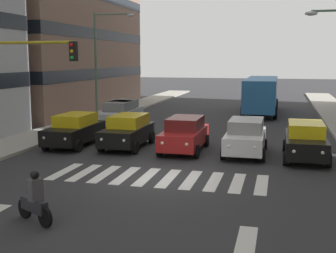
{
  "coord_description": "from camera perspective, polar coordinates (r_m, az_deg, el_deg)",
  "views": [
    {
      "loc": [
        -4.6,
        16.54,
        4.69
      ],
      "look_at": [
        0.57,
        -3.96,
        1.44
      ],
      "focal_mm": 47.65,
      "sensor_mm": 36.0,
      "label": 1
    }
  ],
  "objects": [
    {
      "name": "car_2",
      "position": [
        22.62,
        2.13,
        -0.95
      ],
      "size": [
        2.02,
        4.44,
        1.72
      ],
      "color": "maroon",
      "rests_on": "ground_plane"
    },
    {
      "name": "car_0",
      "position": [
        21.75,
        17.19,
        -1.73
      ],
      "size": [
        2.02,
        4.44,
        1.72
      ],
      "color": "black",
      "rests_on": "ground_plane"
    },
    {
      "name": "street_lamp_right",
      "position": [
        32.62,
        -8.48,
        8.93
      ],
      "size": [
        3.06,
        0.28,
        7.74
      ],
      "color": "#4C6B56",
      "rests_on": "sidewalk_right"
    },
    {
      "name": "car_4",
      "position": [
        24.48,
        -11.85,
        -0.39
      ],
      "size": [
        2.02,
        4.44,
        1.72
      ],
      "color": "black",
      "rests_on": "ground_plane"
    },
    {
      "name": "lane_arrow_0",
      "position": [
        12.01,
        9.96,
        -14.36
      ],
      "size": [
        0.5,
        2.2,
        0.01
      ],
      "primitive_type": "cube",
      "color": "silver",
      "rests_on": "ground_plane"
    },
    {
      "name": "crosswalk_markings",
      "position": [
        17.79,
        -1.34,
        -6.53
      ],
      "size": [
        8.55,
        2.8,
        0.01
      ],
      "color": "silver",
      "rests_on": "ground_plane"
    },
    {
      "name": "traffic_light_gantry",
      "position": [
        19.31,
        -19.7,
        5.3
      ],
      "size": [
        4.38,
        0.36,
        5.5
      ],
      "color": "#AD991E",
      "rests_on": "ground_plane"
    },
    {
      "name": "car_3",
      "position": [
        23.64,
        -5.15,
        -0.56
      ],
      "size": [
        2.02,
        4.44,
        1.72
      ],
      "color": "black",
      "rests_on": "ground_plane"
    },
    {
      "name": "bus_behind_traffic",
      "position": [
        38.96,
        11.86,
        4.39
      ],
      "size": [
        2.78,
        10.5,
        3.0
      ],
      "color": "#286BAD",
      "rests_on": "ground_plane"
    },
    {
      "name": "car_row2_1",
      "position": [
        30.92,
        -6.31,
        1.62
      ],
      "size": [
        2.02,
        4.44,
        1.72
      ],
      "color": "#B2B7BC",
      "rests_on": "ground_plane"
    },
    {
      "name": "ground_plane",
      "position": [
        17.79,
        -1.34,
        -6.55
      ],
      "size": [
        180.0,
        180.0,
        0.0
      ],
      "primitive_type": "plane",
      "color": "#2D2D30"
    },
    {
      "name": "motorcycle_with_rider",
      "position": [
        13.45,
        -16.69,
        -9.14
      ],
      "size": [
        1.54,
        0.9,
        1.57
      ],
      "color": "black",
      "rests_on": "ground_plane"
    },
    {
      "name": "car_1",
      "position": [
        22.18,
        9.9,
        -1.27
      ],
      "size": [
        2.02,
        4.44,
        1.72
      ],
      "color": "silver",
      "rests_on": "ground_plane"
    },
    {
      "name": "car_row2_0",
      "position": [
        32.01,
        -5.86,
        1.87
      ],
      "size": [
        2.02,
        4.44,
        1.72
      ],
      "color": "#B2B7BC",
      "rests_on": "ground_plane"
    }
  ]
}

